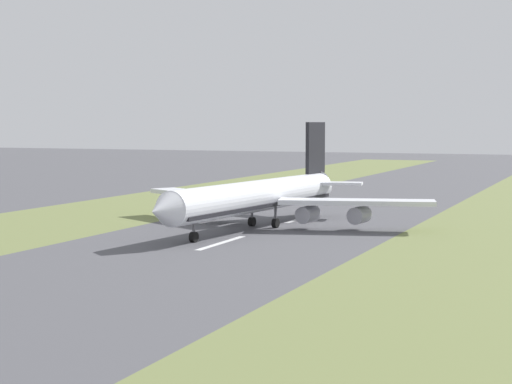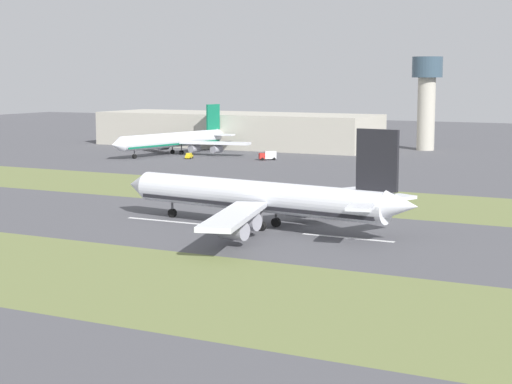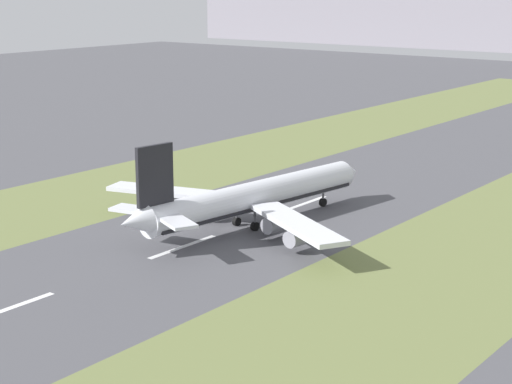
# 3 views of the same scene
# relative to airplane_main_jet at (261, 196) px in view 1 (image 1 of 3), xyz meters

# --- Properties ---
(ground_plane) EXTENTS (800.00, 800.00, 0.00)m
(ground_plane) POSITION_rel_airplane_main_jet_xyz_m (-1.80, -3.12, -6.02)
(ground_plane) COLOR #4C4C51
(grass_median_east) EXTENTS (40.00, 600.00, 0.01)m
(grass_median_east) POSITION_rel_airplane_main_jet_xyz_m (43.20, -3.12, -6.02)
(grass_median_east) COLOR olive
(grass_median_east) RESTS_ON ground
(centreline_dash_near) EXTENTS (1.20, 18.00, 0.01)m
(centreline_dash_near) POSITION_rel_airplane_main_jet_xyz_m (-1.80, -58.11, -6.01)
(centreline_dash_near) COLOR silver
(centreline_dash_near) RESTS_ON ground
(centreline_dash_mid) EXTENTS (1.20, 18.00, 0.01)m
(centreline_dash_mid) POSITION_rel_airplane_main_jet_xyz_m (-1.80, -18.11, -6.01)
(centreline_dash_mid) COLOR silver
(centreline_dash_mid) RESTS_ON ground
(centreline_dash_far) EXTENTS (1.20, 18.00, 0.01)m
(centreline_dash_far) POSITION_rel_airplane_main_jet_xyz_m (-1.80, 21.89, -6.01)
(centreline_dash_far) COLOR silver
(centreline_dash_far) RESTS_ON ground
(airplane_main_jet) EXTENTS (63.68, 67.18, 20.20)m
(airplane_main_jet) POSITION_rel_airplane_main_jet_xyz_m (0.00, 0.00, 0.00)
(airplane_main_jet) COLOR silver
(airplane_main_jet) RESTS_ON ground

